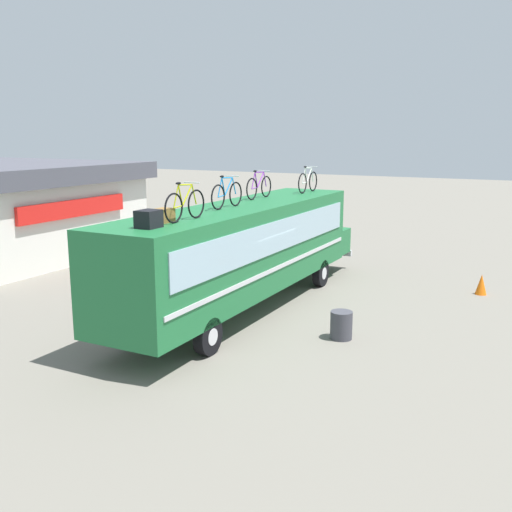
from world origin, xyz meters
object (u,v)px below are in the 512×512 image
Objects in this scene: rooftop_bicycle_2 at (227,194)px; trash_bin at (341,325)px; bus at (245,248)px; rooftop_bicycle_4 at (308,181)px; luggage_bag_2 at (161,216)px; traffic_cone at (481,284)px; rooftop_bicycle_1 at (185,205)px; luggage_bag_1 at (149,219)px; rooftop_bicycle_3 at (259,187)px.

rooftop_bicycle_2 reaches higher than trash_bin.
bus is 7.63× the size of rooftop_bicycle_2.
trash_bin is at bearing -148.92° from rooftop_bicycle_4.
trash_bin is (-1.22, -3.58, -1.57)m from bus.
luggage_bag_2 reaches higher than traffic_cone.
traffic_cone is at bearing -33.85° from rooftop_bicycle_1.
traffic_cone is at bearing -33.62° from luggage_bag_2.
rooftop_bicycle_2 reaches higher than luggage_bag_2.
trash_bin is 6.97m from traffic_cone.
rooftop_bicycle_4 is at bearing -3.00° from rooftop_bicycle_2.
luggage_bag_2 is (0.75, 0.21, -0.04)m from luggage_bag_1.
traffic_cone is at bearing -23.09° from trash_bin.
traffic_cone is at bearing -61.98° from rooftop_bicycle_3.
bus is 17.35× the size of trash_bin.
luggage_bag_1 is 6.66m from rooftop_bicycle_3.
traffic_cone is (8.88, -5.96, -3.33)m from rooftop_bicycle_1.
bus is at bearing -167.45° from rooftop_bicycle_3.
luggage_bag_1 is 0.78m from luggage_bag_2.
rooftop_bicycle_4 is at bearing -1.45° from luggage_bag_2.
bus is 20.44× the size of luggage_bag_2.
luggage_bag_2 is 0.67m from rooftop_bicycle_1.
trash_bin is at bearing -52.57° from rooftop_bicycle_1.
rooftop_bicycle_3 is at bearing 166.72° from rooftop_bicycle_4.
rooftop_bicycle_4 is (9.28, -0.01, 0.20)m from luggage_bag_1.
rooftop_bicycle_2 is 5.32m from rooftop_bicycle_4.
luggage_bag_1 is at bearing -177.14° from bus.
bus reaches higher than traffic_cone.
rooftop_bicycle_3 is 5.88m from trash_bin.
luggage_bag_1 reaches higher than trash_bin.
trash_bin is 1.08× the size of traffic_cone.
rooftop_bicycle_4 is 2.29× the size of trash_bin.
rooftop_bicycle_3 is 1.01× the size of rooftop_bicycle_4.
trash_bin is (3.02, -3.53, -3.07)m from luggage_bag_2.
rooftop_bicycle_4 is at bearing -13.28° from rooftop_bicycle_3.
luggage_bag_2 is (-4.24, -0.04, 1.50)m from bus.
bus is 2.01m from rooftop_bicycle_2.
luggage_bag_1 is 0.30× the size of rooftop_bicycle_3.
rooftop_bicycle_4 is 7.23m from trash_bin.
rooftop_bicycle_4 is 2.47× the size of traffic_cone.
rooftop_bicycle_4 reaches higher than rooftop_bicycle_3.
rooftop_bicycle_1 is 5.23m from trash_bin.
rooftop_bicycle_4 reaches higher than luggage_bag_1.
rooftop_bicycle_1 reaches higher than trash_bin.
luggage_bag_1 is at bearing -164.75° from luggage_bag_2.
rooftop_bicycle_1 is 5.37m from rooftop_bicycle_3.
trash_bin is at bearing 156.91° from traffic_cone.
rooftop_bicycle_2 is at bearing 178.94° from bus.
rooftop_bicycle_3 reaches higher than luggage_bag_1.
bus reaches higher than trash_bin.
trash_bin is (3.77, -3.33, -3.11)m from luggage_bag_1.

